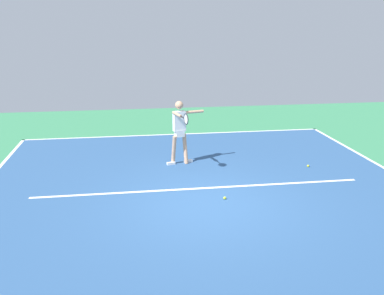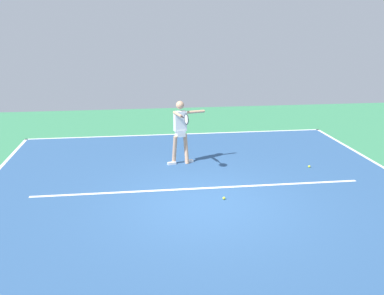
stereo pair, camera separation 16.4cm
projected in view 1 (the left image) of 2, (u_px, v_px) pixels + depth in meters
name	position (u px, v px, depth m)	size (l,w,h in m)	color
ground_plane	(208.00, 204.00, 9.44)	(22.55, 22.55, 0.00)	#388456
court_surface	(208.00, 204.00, 9.44)	(10.73, 12.68, 0.00)	#2D5484
court_line_baseline_near	(176.00, 134.00, 15.41)	(10.73, 0.10, 0.01)	white
court_line_service	(201.00, 188.00, 10.35)	(8.05, 0.10, 0.01)	white
court_line_centre_mark	(177.00, 136.00, 15.22)	(0.10, 0.30, 0.01)	white
tennis_player	(180.00, 128.00, 11.87)	(1.10, 1.30, 1.83)	tan
tennis_ball_far_corner	(308.00, 166.00, 11.89)	(0.07, 0.07, 0.07)	yellow
tennis_ball_near_player	(225.00, 198.00, 9.70)	(0.07, 0.07, 0.07)	#CCE033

